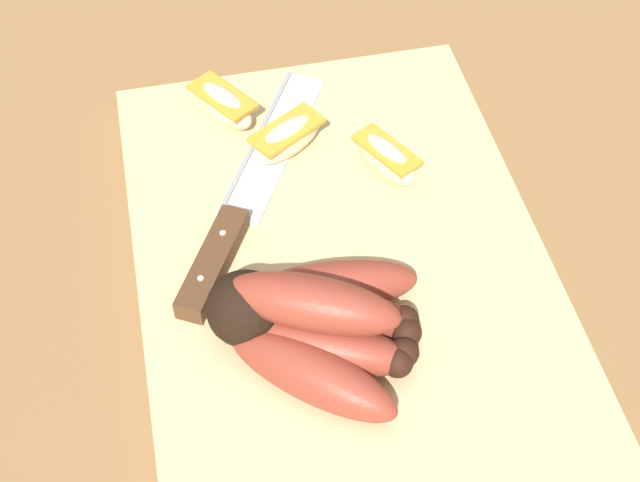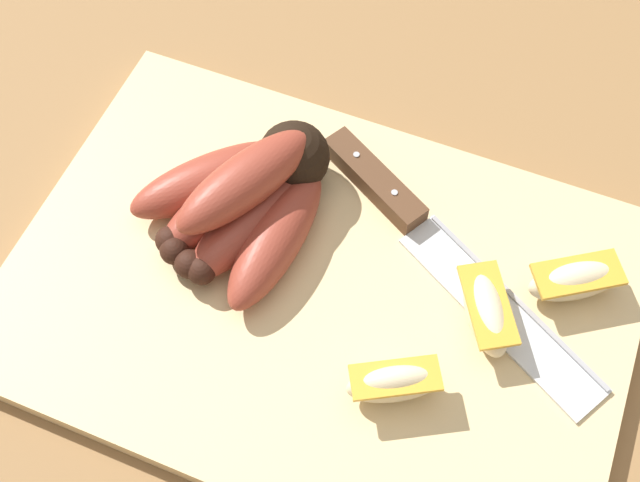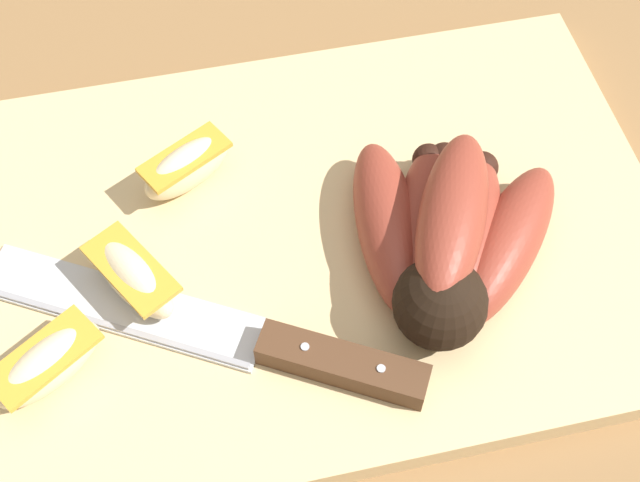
% 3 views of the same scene
% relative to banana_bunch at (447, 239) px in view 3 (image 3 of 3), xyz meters
% --- Properties ---
extents(ground_plane, '(6.00, 6.00, 0.00)m').
position_rel_banana_bunch_xyz_m(ground_plane, '(-0.07, 0.03, -0.05)').
color(ground_plane, olive).
extents(cutting_board, '(0.45, 0.32, 0.02)m').
position_rel_banana_bunch_xyz_m(cutting_board, '(-0.07, 0.04, -0.04)').
color(cutting_board, '#DBBC84').
rests_on(cutting_board, ground_plane).
extents(banana_bunch, '(0.15, 0.16, 0.07)m').
position_rel_banana_bunch_xyz_m(banana_bunch, '(0.00, 0.00, 0.00)').
color(banana_bunch, black).
rests_on(banana_bunch, cutting_board).
extents(chefs_knife, '(0.26, 0.16, 0.02)m').
position_rel_banana_bunch_xyz_m(chefs_knife, '(-0.12, -0.04, -0.02)').
color(chefs_knife, silver).
rests_on(chefs_knife, cutting_board).
extents(apple_wedge_near, '(0.06, 0.07, 0.03)m').
position_rel_banana_bunch_xyz_m(apple_wedge_near, '(-0.19, 0.02, -0.01)').
color(apple_wedge_near, beige).
rests_on(apple_wedge_near, cutting_board).
extents(apple_wedge_middle, '(0.07, 0.06, 0.03)m').
position_rel_banana_bunch_xyz_m(apple_wedge_middle, '(-0.24, -0.03, -0.01)').
color(apple_wedge_middle, beige).
rests_on(apple_wedge_middle, cutting_board).
extents(apple_wedge_far, '(0.07, 0.05, 0.03)m').
position_rel_banana_bunch_xyz_m(apple_wedge_far, '(-0.15, 0.09, -0.01)').
color(apple_wedge_far, beige).
rests_on(apple_wedge_far, cutting_board).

